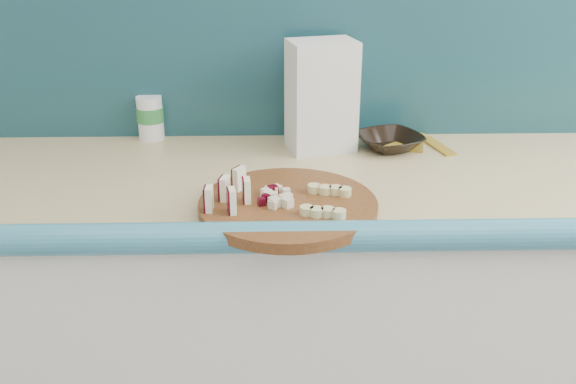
# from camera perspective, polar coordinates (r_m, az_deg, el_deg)

# --- Properties ---
(kitchen_counter) EXTENTS (2.20, 0.63, 0.91)m
(kitchen_counter) POSITION_cam_1_polar(r_m,az_deg,el_deg) (1.69, 5.13, -12.79)
(kitchen_counter) COLOR white
(kitchen_counter) RESTS_ON ground
(backsplash) EXTENTS (2.20, 0.02, 0.50)m
(backsplash) POSITION_cam_1_polar(r_m,az_deg,el_deg) (1.67, 4.95, 13.36)
(backsplash) COLOR teal
(backsplash) RESTS_ON kitchen_counter
(cutting_board) EXTENTS (0.43, 0.43, 0.02)m
(cutting_board) POSITION_cam_1_polar(r_m,az_deg,el_deg) (1.28, -0.00, -1.28)
(cutting_board) COLOR #42250E
(cutting_board) RESTS_ON kitchen_counter
(apple_wedges) EXTENTS (0.09, 0.14, 0.05)m
(apple_wedges) POSITION_cam_1_polar(r_m,az_deg,el_deg) (1.26, -5.18, 0.07)
(apple_wedges) COLOR #F5EEC4
(apple_wedges) RESTS_ON cutting_board
(apple_chunks) EXTENTS (0.06, 0.06, 0.02)m
(apple_chunks) POSITION_cam_1_polar(r_m,az_deg,el_deg) (1.27, -0.99, -0.37)
(apple_chunks) COLOR beige
(apple_chunks) RESTS_ON cutting_board
(banana_slices) EXTENTS (0.11, 0.14, 0.02)m
(banana_slices) POSITION_cam_1_polar(r_m,az_deg,el_deg) (1.26, 3.43, -0.78)
(banana_slices) COLOR #CCC07D
(banana_slices) RESTS_ON cutting_board
(brown_bowl) EXTENTS (0.21, 0.21, 0.04)m
(brown_bowl) POSITION_cam_1_polar(r_m,az_deg,el_deg) (1.63, 9.02, 4.43)
(brown_bowl) COLOR black
(brown_bowl) RESTS_ON kitchen_counter
(flour_bag) EXTENTS (0.18, 0.15, 0.27)m
(flour_bag) POSITION_cam_1_polar(r_m,az_deg,el_deg) (1.58, 2.99, 8.51)
(flour_bag) COLOR silver
(flour_bag) RESTS_ON kitchen_counter
(canister) EXTENTS (0.07, 0.07, 0.11)m
(canister) POSITION_cam_1_polar(r_m,az_deg,el_deg) (1.71, -12.14, 6.55)
(canister) COLOR white
(canister) RESTS_ON kitchen_counter
(banana_peel) EXTENTS (0.20, 0.17, 0.01)m
(banana_peel) POSITION_cam_1_polar(r_m,az_deg,el_deg) (1.67, 11.45, 4.18)
(banana_peel) COLOR gold
(banana_peel) RESTS_ON kitchen_counter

